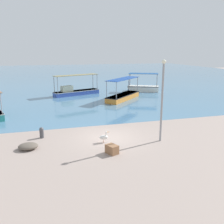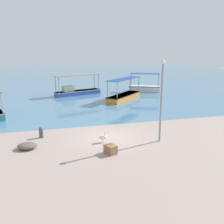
% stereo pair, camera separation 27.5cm
% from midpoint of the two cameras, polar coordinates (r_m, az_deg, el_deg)
% --- Properties ---
extents(ground, '(120.00, 120.00, 0.00)m').
position_cam_midpoint_polar(ground, '(18.05, -0.52, -5.81)').
color(ground, '#A18E84').
extents(harbor_water, '(110.00, 90.00, 0.00)m').
position_cam_midpoint_polar(harbor_water, '(64.86, -11.43, 8.30)').
color(harbor_water, teal).
rests_on(harbor_water, ground).
extents(fishing_boat_center, '(6.70, 3.57, 2.78)m').
position_cam_midpoint_polar(fishing_boat_center, '(35.26, -7.88, 4.83)').
color(fishing_boat_center, '#3957B6').
rests_on(fishing_boat_center, harbor_water).
extents(fishing_boat_near_right, '(5.78, 5.80, 2.65)m').
position_cam_midpoint_polar(fishing_boat_near_right, '(31.62, 3.03, 3.78)').
color(fishing_boat_near_right, orange).
rests_on(fishing_boat_near_right, harbor_water).
extents(fishing_boat_near_left, '(4.94, 3.58, 2.72)m').
position_cam_midpoint_polar(fishing_boat_near_left, '(38.32, 7.66, 5.55)').
color(fishing_boat_near_left, silver).
rests_on(fishing_boat_near_left, harbor_water).
extents(pelican, '(0.80, 0.38, 0.80)m').
position_cam_midpoint_polar(pelican, '(17.00, -1.61, -5.74)').
color(pelican, '#E0997A').
rests_on(pelican, ground).
extents(lamp_post, '(0.28, 0.28, 5.52)m').
position_cam_midpoint_polar(lamp_post, '(16.89, 11.68, 3.47)').
color(lamp_post, gray).
rests_on(lamp_post, ground).
extents(mooring_bollard, '(0.31, 0.31, 0.79)m').
position_cam_midpoint_polar(mooring_bollard, '(18.55, -15.49, -4.41)').
color(mooring_bollard, '#47474C').
rests_on(mooring_bollard, ground).
extents(net_pile, '(1.23, 1.05, 0.39)m').
position_cam_midpoint_polar(net_pile, '(16.83, -18.36, -7.35)').
color(net_pile, '#5F5449').
rests_on(net_pile, ground).
extents(cargo_crate, '(0.79, 0.90, 0.54)m').
position_cam_midpoint_polar(cargo_crate, '(15.27, 0.17, -8.51)').
color(cargo_crate, '#906342').
rests_on(cargo_crate, ground).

